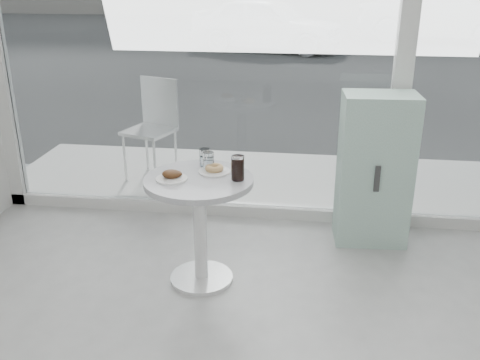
# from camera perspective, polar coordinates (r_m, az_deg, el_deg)

# --- Properties ---
(room_shell) EXTENTS (6.00, 6.00, 6.00)m
(room_shell) POSITION_cam_1_polar(r_m,az_deg,el_deg) (0.75, -7.79, 10.91)
(room_shell) COLOR silver
(room_shell) RESTS_ON ground
(storefront) EXTENTS (5.00, 0.14, 3.00)m
(storefront) POSITION_cam_1_polar(r_m,az_deg,el_deg) (4.29, 6.20, 17.11)
(storefront) COLOR silver
(storefront) RESTS_ON ground
(main_table) EXTENTS (0.72, 0.72, 0.77)m
(main_table) POSITION_cam_1_polar(r_m,az_deg,el_deg) (3.58, -4.35, -3.05)
(main_table) COLOR white
(main_table) RESTS_ON ground
(patio_deck) EXTENTS (5.60, 1.60, 0.05)m
(patio_deck) POSITION_cam_1_polar(r_m,az_deg,el_deg) (5.47, 4.99, -0.08)
(patio_deck) COLOR white
(patio_deck) RESTS_ON ground
(street) EXTENTS (40.00, 24.00, 0.00)m
(street) POSITION_cam_1_polar(r_m,az_deg,el_deg) (17.40, 7.12, 14.77)
(street) COLOR #343434
(street) RESTS_ON ground
(mint_cabinet) EXTENTS (0.57, 0.40, 1.19)m
(mint_cabinet) POSITION_cam_1_polar(r_m,az_deg,el_deg) (4.25, 14.15, 1.06)
(mint_cabinet) COLOR #87AD9D
(mint_cabinet) RESTS_ON ground
(patio_chair) EXTENTS (0.55, 0.55, 0.99)m
(patio_chair) POSITION_cam_1_polar(r_m,az_deg,el_deg) (5.42, -9.22, 6.09)
(patio_chair) COLOR white
(patio_chair) RESTS_ON patio_deck
(car_white) EXTENTS (4.32, 2.66, 1.37)m
(car_white) POSITION_cam_1_polar(r_m,az_deg,el_deg) (14.60, 2.94, 16.32)
(car_white) COLOR silver
(car_white) RESTS_ON street
(car_silver) EXTENTS (4.85, 2.90, 1.51)m
(car_silver) POSITION_cam_1_polar(r_m,az_deg,el_deg) (17.25, 20.74, 16.07)
(car_silver) COLOR #A6A9AD
(car_silver) RESTS_ON street
(plate_fritter) EXTENTS (0.21, 0.21, 0.07)m
(plate_fritter) POSITION_cam_1_polar(r_m,az_deg,el_deg) (3.47, -7.26, 0.43)
(plate_fritter) COLOR white
(plate_fritter) RESTS_ON main_table
(plate_donut) EXTENTS (0.21, 0.21, 0.05)m
(plate_donut) POSITION_cam_1_polar(r_m,az_deg,el_deg) (3.57, -2.76, 1.11)
(plate_donut) COLOR white
(plate_donut) RESTS_ON main_table
(water_tumbler_a) EXTENTS (0.07, 0.07, 0.12)m
(water_tumbler_a) POSITION_cam_1_polar(r_m,az_deg,el_deg) (3.70, -3.77, 2.34)
(water_tumbler_a) COLOR white
(water_tumbler_a) RESTS_ON main_table
(water_tumbler_b) EXTENTS (0.08, 0.08, 0.13)m
(water_tumbler_b) POSITION_cam_1_polar(r_m,az_deg,el_deg) (3.61, -3.39, 1.91)
(water_tumbler_b) COLOR white
(water_tumbler_b) RESTS_ON main_table
(cola_glass) EXTENTS (0.08, 0.08, 0.16)m
(cola_glass) POSITION_cam_1_polar(r_m,az_deg,el_deg) (3.43, -0.24, 1.24)
(cola_glass) COLOR white
(cola_glass) RESTS_ON main_table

